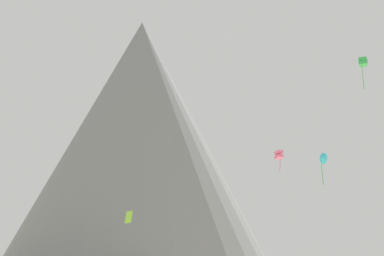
{
  "coord_description": "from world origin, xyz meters",
  "views": [
    {
      "loc": [
        -10.9,
        -34.78,
        4.83
      ],
      "look_at": [
        0.95,
        45.06,
        23.28
      ],
      "focal_mm": 49.44,
      "sensor_mm": 36.0,
      "label": 1
    }
  ],
  "objects_px": {
    "kite_cyan_mid": "(322,159)",
    "rock_massif": "(139,151)",
    "kite_lime_low": "(129,217)",
    "kite_green_high": "(363,62)",
    "kite_rainbow_mid": "(279,155)"
  },
  "relations": [
    {
      "from": "kite_rainbow_mid",
      "to": "kite_lime_low",
      "type": "relative_size",
      "value": 2.41
    },
    {
      "from": "rock_massif",
      "to": "kite_cyan_mid",
      "type": "relative_size",
      "value": 18.3
    },
    {
      "from": "kite_cyan_mid",
      "to": "rock_massif",
      "type": "bearing_deg",
      "value": 172.52
    },
    {
      "from": "rock_massif",
      "to": "kite_green_high",
      "type": "relative_size",
      "value": 15.12
    },
    {
      "from": "kite_green_high",
      "to": "kite_lime_low",
      "type": "xyz_separation_m",
      "value": [
        -31.45,
        -1.63,
        -21.36
      ]
    },
    {
      "from": "kite_cyan_mid",
      "to": "kite_rainbow_mid",
      "type": "distance_m",
      "value": 26.49
    },
    {
      "from": "kite_green_high",
      "to": "kite_lime_low",
      "type": "bearing_deg",
      "value": -142.48
    },
    {
      "from": "rock_massif",
      "to": "kite_lime_low",
      "type": "relative_size",
      "value": 46.84
    },
    {
      "from": "rock_massif",
      "to": "kite_cyan_mid",
      "type": "distance_m",
      "value": 84.46
    },
    {
      "from": "kite_cyan_mid",
      "to": "kite_green_high",
      "type": "height_order",
      "value": "kite_green_high"
    },
    {
      "from": "kite_rainbow_mid",
      "to": "kite_green_high",
      "type": "bearing_deg",
      "value": 82.49
    },
    {
      "from": "kite_rainbow_mid",
      "to": "kite_lime_low",
      "type": "xyz_separation_m",
      "value": [
        -24.96,
        -20.13,
        -11.5
      ]
    },
    {
      "from": "kite_lime_low",
      "to": "kite_rainbow_mid",
      "type": "bearing_deg",
      "value": 129.83
    },
    {
      "from": "rock_massif",
      "to": "kite_cyan_mid",
      "type": "height_order",
      "value": "rock_massif"
    },
    {
      "from": "kite_rainbow_mid",
      "to": "kite_green_high",
      "type": "relative_size",
      "value": 0.78
    }
  ]
}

